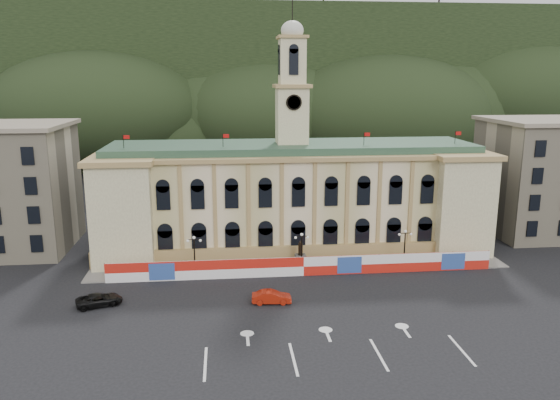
{
  "coord_description": "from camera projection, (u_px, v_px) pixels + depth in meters",
  "views": [
    {
      "loc": [
        -9.89,
        -50.94,
        25.33
      ],
      "look_at": [
        -2.76,
        18.0,
        9.42
      ],
      "focal_mm": 35.0,
      "sensor_mm": 36.0,
      "label": 1
    }
  ],
  "objects": [
    {
      "name": "ground",
      "position": [
        325.0,
        328.0,
        56.04
      ],
      "size": [
        260.0,
        260.0,
        0.0
      ],
      "primitive_type": "plane",
      "color": "black",
      "rests_on": "ground"
    },
    {
      "name": "lamp_center",
      "position": [
        302.0,
        248.0,
        71.84
      ],
      "size": [
        1.96,
        0.44,
        5.15
      ],
      "color": "black",
      "rests_on": "ground"
    },
    {
      "name": "statue",
      "position": [
        300.0,
        259.0,
        73.23
      ],
      "size": [
        1.4,
        1.4,
        3.72
      ],
      "color": "#595651",
      "rests_on": "ground"
    },
    {
      "name": "lamp_left",
      "position": [
        194.0,
        252.0,
        70.43
      ],
      "size": [
        1.96,
        0.44,
        5.15
      ],
      "color": "black",
      "rests_on": "ground"
    },
    {
      "name": "lane_markings",
      "position": [
        334.0,
        351.0,
        51.19
      ],
      "size": [
        26.0,
        10.0,
        0.02
      ],
      "primitive_type": null,
      "color": "white",
      "rests_on": "ground"
    },
    {
      "name": "lamp_right",
      "position": [
        405.0,
        245.0,
        73.24
      ],
      "size": [
        1.96,
        0.44,
        5.15
      ],
      "color": "black",
      "rests_on": "ground"
    },
    {
      "name": "hoarding_fence",
      "position": [
        304.0,
        266.0,
        70.38
      ],
      "size": [
        50.0,
        0.44,
        2.5
      ],
      "color": "red",
      "rests_on": "ground"
    },
    {
      "name": "city_hall",
      "position": [
        292.0,
        195.0,
        81.08
      ],
      "size": [
        56.2,
        17.6,
        37.1
      ],
      "color": "beige",
      "rests_on": "ground"
    },
    {
      "name": "hill_ridge",
      "position": [
        255.0,
        94.0,
        169.96
      ],
      "size": [
        230.0,
        80.0,
        64.0
      ],
      "color": "black",
      "rests_on": "ground"
    },
    {
      "name": "black_suv",
      "position": [
        99.0,
        300.0,
        61.22
      ],
      "size": [
        5.34,
        6.43,
        1.4
      ],
      "primitive_type": "imported",
      "rotation": [
        0.0,
        0.0,
        1.89
      ],
      "color": "black",
      "rests_on": "ground"
    },
    {
      "name": "pavement",
      "position": [
        301.0,
        268.0,
        73.23
      ],
      "size": [
        56.0,
        5.5,
        0.16
      ],
      "primitive_type": "cube",
      "color": "slate",
      "rests_on": "ground"
    },
    {
      "name": "side_building_right",
      "position": [
        553.0,
        176.0,
        88.26
      ],
      "size": [
        21.0,
        17.0,
        18.6
      ],
      "color": "#C0B294",
      "rests_on": "ground"
    },
    {
      "name": "red_sedan",
      "position": [
        272.0,
        297.0,
        61.86
      ],
      "size": [
        2.16,
        4.7,
        1.48
      ],
      "primitive_type": "imported",
      "rotation": [
        0.0,
        0.0,
        1.5
      ],
      "color": "#A41D0B",
      "rests_on": "ground"
    }
  ]
}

